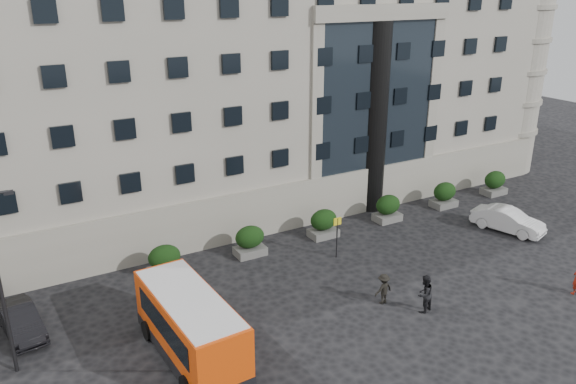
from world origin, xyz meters
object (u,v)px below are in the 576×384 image
Objects in this scene: parked_car_b at (20,321)px; pedestrian_b at (424,294)px; hedge_e at (444,195)px; hedge_b at (250,241)px; minibus at (190,324)px; hedge_a at (165,261)px; hedge_c at (324,223)px; hedge_f at (495,183)px; pedestrian_c at (383,289)px; street_lamp at (0,278)px; white_taxi at (508,220)px; hedge_d at (388,208)px; bus_stop_sign at (337,230)px.

pedestrian_b reaches higher than parked_car_b.
pedestrian_b is (-10.88, -9.77, 0.05)m from hedge_e.
hedge_b is 0.26× the size of minibus.
hedge_a is 1.00× the size of hedge_c.
pedestrian_c is at bearing -154.74° from hedge_f.
hedge_a is 13.92m from pedestrian_b.
minibus is (-6.47, -7.48, 0.69)m from hedge_b.
hedge_c is 19.27m from street_lamp.
hedge_c is at bearing -106.64° from pedestrian_c.
hedge_b is 15.60m from hedge_e.
minibus is 22.72m from white_taxi.
hedge_a is 11.92m from pedestrian_c.
hedge_e reaches higher than pedestrian_c.
minibus reaches higher than hedge_d.
hedge_d is 11.30m from pedestrian_b.
hedge_d is at bearing -3.53° from parked_car_b.
hedge_e is at bearing 13.92° from bus_stop_sign.
parked_car_b is (-12.70, -1.98, -0.26)m from hedge_b.
hedge_b is 1.00× the size of hedge_e.
hedge_f is 34.45m from street_lamp.
bus_stop_sign is at bearing -33.07° from hedge_b.
hedge_c is at bearing 180.00° from hedge_e.
street_lamp is (-33.94, -4.80, 3.44)m from hedge_f.
street_lamp reaches higher than hedge_f.
hedge_d is at bearing 0.00° from hedge_a.
hedge_d is 5.20m from hedge_e.
street_lamp is at bearing -165.33° from hedge_c.
hedge_b is at bearing 0.44° from parked_car_b.
bus_stop_sign is (17.44, 2.00, -2.64)m from street_lamp.
bus_stop_sign reaches higher than white_taxi.
hedge_c is 0.26× the size of minibus.
white_taxi is at bearing -14.81° from parked_car_b.
street_lamp is at bearing -170.52° from hedge_e.
hedge_c is 1.13× the size of pedestrian_c.
parked_car_b is (-28.30, -1.98, -0.26)m from hedge_e.
pedestrian_b is (-0.48, -9.77, 0.05)m from hedge_c.
bus_stop_sign is at bearing -155.34° from hedge_d.
bus_stop_sign is at bearing -107.82° from hedge_c.
hedge_e is 0.26× the size of minibus.
hedge_a is 0.23× the size of street_lamp.
hedge_a reaches higher than white_taxi.
hedge_c is at bearing 180.00° from hedge_d.
bus_stop_sign reaches higher than hedge_d.
hedge_e is 1.13× the size of pedestrian_c.
hedge_c is 0.23× the size of street_lamp.
hedge_f is 19.17m from pedestrian_c.
street_lamp is (-18.34, -4.80, 3.44)m from hedge_c.
bus_stop_sign is at bearing -100.76° from pedestrian_b.
hedge_a and hedge_f have the same top height.
parked_car_b is (-17.90, -1.98, -0.26)m from hedge_c.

